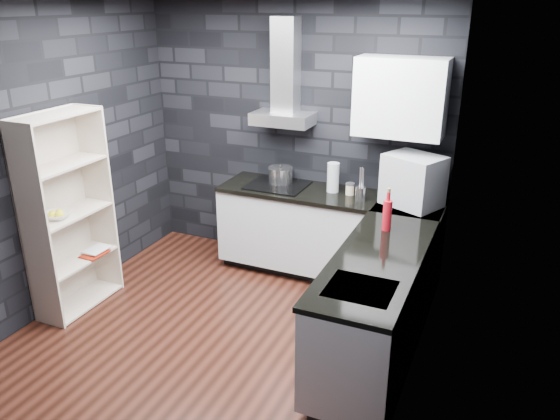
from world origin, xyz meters
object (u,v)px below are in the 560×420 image
Objects in this scene: appliance_garage at (413,182)px; red_bottle at (387,215)px; storage_jar at (350,190)px; fruit_bowl at (57,215)px; pot at (281,176)px; bookshelf at (69,214)px; glass_vase at (333,177)px; utensil_crock at (361,194)px.

appliance_garage reaches higher than red_bottle.
storage_jar is 0.39× the size of red_bottle.
fruit_bowl is (-2.12, -1.62, -0.01)m from storage_jar.
pot is at bearing 50.63° from fruit_bowl.
bookshelf is (-2.12, -1.49, -0.05)m from storage_jar.
storage_jar is (0.18, -0.02, -0.09)m from glass_vase.
glass_vase is 0.60× the size of appliance_garage.
storage_jar is (0.75, -0.04, -0.03)m from pot.
fruit_bowl is at bearing -139.74° from glass_vase.
appliance_garage is (0.60, -0.04, 0.17)m from storage_jar.
storage_jar is 0.63m from appliance_garage.
appliance_garage is at bearing -4.53° from glass_vase.
utensil_crock is at bearing 33.82° from fruit_bowl.
utensil_crock is 0.49m from appliance_garage.
pot is 1.89× the size of utensil_crock.
pot reaches higher than utensil_crock.
glass_vase is at bearing 40.26° from fruit_bowl.
utensil_crock is 0.57× the size of fruit_bowl.
pot is at bearing -158.77° from appliance_garage.
utensil_crock is 0.72m from red_bottle.
fruit_bowl is (0.00, -0.13, 0.04)m from bookshelf.
glass_vase is at bearing 23.72° from bookshelf.
glass_vase reaches higher than fruit_bowl.
bookshelf is (-2.65, -0.78, -0.13)m from red_bottle.
glass_vase is at bearing 157.75° from utensil_crock.
fruit_bowl is (-2.65, -0.91, -0.09)m from red_bottle.
storage_jar is at bearing 126.43° from red_bottle.
glass_vase is at bearing -159.61° from appliance_garage.
utensil_crock is 0.07× the size of bookshelf.
pot is 0.50× the size of appliance_garage.
bookshelf is at bearing -163.56° from red_bottle.
bookshelf is (-2.72, -1.45, -0.22)m from appliance_garage.
red_bottle is (-0.07, -0.67, -0.10)m from appliance_garage.
storage_jar is 0.78× the size of utensil_crock.
fruit_bowl is at bearing -161.00° from red_bottle.
bookshelf reaches higher than storage_jar.
glass_vase reaches higher than pot.
red_bottle is 2.76m from bookshelf.
appliance_garage is 3.09m from bookshelf.
red_bottle reaches higher than fruit_bowl.
storage_jar is 0.21× the size of appliance_garage.
fruit_bowl is (-1.37, -1.67, -0.05)m from pot.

